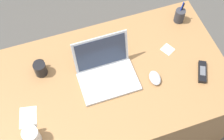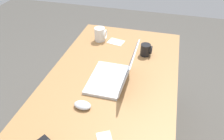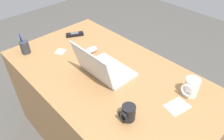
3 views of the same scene
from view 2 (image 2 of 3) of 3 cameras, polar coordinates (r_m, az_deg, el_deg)
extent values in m
cube|color=#9E7042|center=(1.65, -0.30, -12.40)|extent=(1.45, 0.83, 0.73)
cube|color=silver|center=(1.39, -1.30, -2.33)|extent=(0.33, 0.21, 0.02)
cube|color=silver|center=(1.38, -0.55, -2.12)|extent=(0.27, 0.11, 0.00)
cube|color=silver|center=(1.40, -3.89, -1.57)|extent=(0.09, 0.05, 0.00)
cube|color=silver|center=(1.29, 4.47, 0.60)|extent=(0.32, 0.06, 0.21)
cube|color=#283347|center=(1.29, 4.26, 0.68)|extent=(0.29, 0.05, 0.19)
ellipsoid|color=silver|center=(1.22, -7.65, -9.02)|extent=(0.07, 0.10, 0.03)
cylinder|color=white|center=(1.79, -3.21, 9.24)|extent=(0.08, 0.08, 0.11)
torus|color=white|center=(1.78, -1.73, 9.23)|extent=(0.08, 0.01, 0.08)
cylinder|color=black|center=(1.62, 8.65, 5.21)|extent=(0.07, 0.07, 0.09)
torus|color=black|center=(1.62, 10.14, 5.11)|extent=(0.06, 0.01, 0.06)
cube|color=white|center=(1.79, 1.03, 7.32)|extent=(0.11, 0.14, 0.00)
cube|color=white|center=(1.10, -2.04, -17.07)|extent=(0.09, 0.09, 0.00)
camera|label=1|loc=(1.83, -42.80, 52.89)|focal=49.51mm
camera|label=3|loc=(1.88, 33.52, 31.83)|focal=34.07mm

